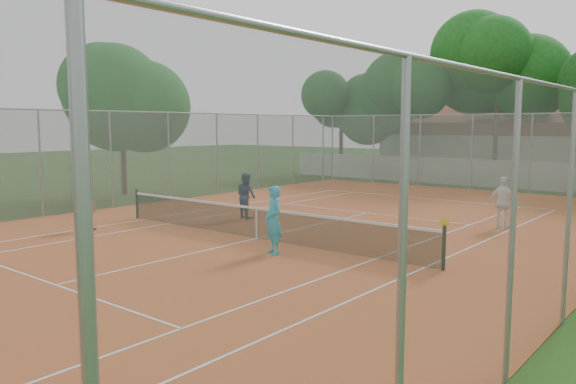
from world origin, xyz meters
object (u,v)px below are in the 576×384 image
Objects in this scene: clubhouse at (508,142)px; player_far_left at (246,196)px; player_near at (274,220)px; ball_hopper at (85,215)px; tennis_net at (257,223)px; player_far_right at (503,203)px.

clubhouse is 26.50m from player_far_left.
player_near reaches higher than ball_hopper.
player_near is (1.72, -1.22, 0.42)m from tennis_net.
clubhouse reaches higher than player_near.
player_far_left is 1.58× the size of ball_hopper.
player_far_right is 1.63× the size of ball_hopper.
clubhouse is 9.79× the size of player_far_left.
player_near is at bearing 153.49° from player_far_left.
player_near is at bearing 66.23° from player_far_right.
ball_hopper reaches higher than tennis_net.
player_far_right is 13.67m from ball_hopper.
ball_hopper is at bearing -153.46° from tennis_net.
clubhouse is at bearing 93.95° from tennis_net.
player_far_right reaches higher than ball_hopper.
tennis_net is at bearing -86.05° from clubhouse.
clubhouse is at bearing 121.95° from player_near.
ball_hopper is (-2.30, -5.12, -0.31)m from player_far_left.
ball_hopper is (-3.14, -31.57, -1.65)m from clubhouse.
clubhouse is 9.02× the size of player_near.
clubhouse reaches higher than player_far_left.
player_far_left reaches higher than tennis_net.
player_far_right is (7.21, -22.65, -1.32)m from clubhouse.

